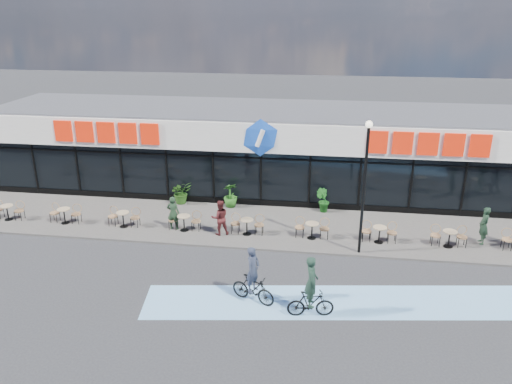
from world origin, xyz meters
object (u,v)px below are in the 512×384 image
potted_plant_left (181,192)px  patron_right (220,218)px  bistro_set_0 (8,210)px  pedestrian_a (484,226)px  potted_plant_right (323,200)px  patron_left (173,213)px  lamp_post (365,178)px  cyclist_a (311,294)px  potted_plant_mid (231,195)px

potted_plant_left → patron_right: bearing=-51.0°
bistro_set_0 → pedestrian_a: 22.19m
potted_plant_right → patron_right: 5.69m
bistro_set_0 → patron_left: patron_left is taller
potted_plant_left → lamp_post: bearing=-26.0°
potted_plant_right → cyclist_a: (-0.25, -9.09, 0.15)m
patron_left → bistro_set_0: bearing=0.6°
potted_plant_right → cyclist_a: size_ratio=0.53×
potted_plant_mid → potted_plant_right: (4.74, 0.01, -0.04)m
bistro_set_0 → patron_left: bearing=0.0°
potted_plant_right → patron_left: bearing=-155.5°
potted_plant_right → lamp_post: bearing=-69.3°
potted_plant_mid → cyclist_a: bearing=-63.7°
lamp_post → potted_plant_right: bearing=110.7°
potted_plant_mid → potted_plant_right: potted_plant_mid is taller
patron_right → bistro_set_0: bearing=-23.6°
potted_plant_mid → potted_plant_right: bearing=0.2°
pedestrian_a → cyclist_a: 9.70m
potted_plant_mid → pedestrian_a: pedestrian_a is taller
lamp_post → bistro_set_0: lamp_post is taller
potted_plant_mid → pedestrian_a: size_ratio=0.75×
patron_right → pedestrian_a: (11.58, 0.73, 0.02)m
potted_plant_mid → cyclist_a: 10.12m
bistro_set_0 → patron_right: bearing=-1.4°
potted_plant_left → patron_left: 3.27m
potted_plant_mid → patron_right: patron_right is taller
potted_plant_left → patron_right: (2.82, -3.48, 0.23)m
potted_plant_mid → cyclist_a: cyclist_a is taller
potted_plant_left → patron_right: 4.48m
bistro_set_0 → potted_plant_left: size_ratio=1.28×
patron_right → cyclist_a: 7.17m
lamp_post → patron_right: size_ratio=3.43×
patron_right → potted_plant_mid: bearing=-109.5°
bistro_set_0 → patron_right: 10.61m
lamp_post → patron_right: 6.75m
patron_left → patron_right: bearing=174.0°
lamp_post → patron_left: bearing=172.1°
potted_plant_right → patron_left: (-6.84, -3.12, 0.21)m
potted_plant_mid → cyclist_a: (4.49, -9.07, 0.12)m
lamp_post → cyclist_a: bearing=-111.3°
potted_plant_left → potted_plant_right: size_ratio=1.00×
potted_plant_mid → patron_left: 3.76m
lamp_post → potted_plant_mid: (-6.36, 4.27, -2.70)m
cyclist_a → patron_left: bearing=137.8°
lamp_post → patron_left: size_ratio=3.50×
patron_left → lamp_post: bearing=172.7°
potted_plant_right → cyclist_a: cyclist_a is taller
lamp_post → bistro_set_0: (-16.80, 1.17, -2.88)m
patron_left → cyclist_a: bearing=138.4°
pedestrian_a → cyclist_a: (-7.25, -6.44, -0.09)m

